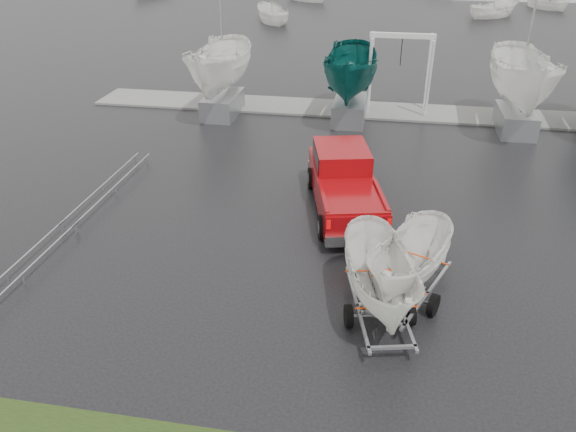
{
  "coord_description": "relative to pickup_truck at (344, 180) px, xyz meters",
  "views": [
    {
      "loc": [
        1.02,
        -16.72,
        9.35
      ],
      "look_at": [
        -1.64,
        -1.79,
        1.2
      ],
      "focal_mm": 35.0,
      "sensor_mm": 36.0,
      "label": 1
    }
  ],
  "objects": [
    {
      "name": "moored_boat_0",
      "position": [
        -10.46,
        38.49,
        -1.04
      ],
      "size": [
        3.35,
        3.38,
        11.3
      ],
      "rotation": [
        0.0,
        0.0,
        3.6
      ],
      "color": "white",
      "rests_on": "ground"
    },
    {
      "name": "keelboat_1",
      "position": [
        -0.53,
        9.67,
        3.08
      ],
      "size": [
        2.6,
        3.2,
        8.0
      ],
      "color": "#96999E",
      "rests_on": "ground"
    },
    {
      "name": "moored_boat_2",
      "position": [
        11.47,
        45.78,
        -1.04
      ],
      "size": [
        3.81,
        3.81,
        11.54
      ],
      "rotation": [
        0.0,
        0.0,
        2.38
      ],
      "color": "white",
      "rests_on": "ground"
    },
    {
      "name": "mast_rack_1",
      "position": [
        -8.79,
        -6.53,
        -0.7
      ],
      "size": [
        0.56,
        6.5,
        0.06
      ],
      "rotation": [
        0.0,
        0.0,
        1.57
      ],
      "color": "#96999E",
      "rests_on": "ground"
    },
    {
      "name": "moored_boat_1",
      "position": [
        -9.31,
        54.54,
        -1.04
      ],
      "size": [
        3.59,
        3.58,
        11.35
      ],
      "rotation": [
        0.0,
        0.0,
        0.91
      ],
      "color": "white",
      "rests_on": "ground"
    },
    {
      "name": "ground_plane",
      "position": [
        0.21,
        -1.53,
        -1.05
      ],
      "size": [
        120.0,
        120.0,
        0.0
      ],
      "primitive_type": "plane",
      "color": "black",
      "rests_on": "ground"
    },
    {
      "name": "mast_rack_0",
      "position": [
        -8.79,
        -0.53,
        -0.7
      ],
      "size": [
        0.56,
        6.5,
        0.06
      ],
      "rotation": [
        0.0,
        0.0,
        1.57
      ],
      "color": "#96999E",
      "rests_on": "ground"
    },
    {
      "name": "keelboat_0",
      "position": [
        -7.18,
        9.47,
        3.19
      ],
      "size": [
        2.66,
        3.2,
        10.84
      ],
      "color": "#96999E",
      "rests_on": "ground"
    },
    {
      "name": "dock",
      "position": [
        0.21,
        11.47,
        -1.0
      ],
      "size": [
        30.0,
        3.0,
        0.12
      ],
      "primitive_type": "cube",
      "color": "gray",
      "rests_on": "ground"
    },
    {
      "name": "trailer_parked",
      "position": [
        2.26,
        -5.38,
        1.46
      ],
      "size": [
        2.5,
        3.77,
        4.6
      ],
      "rotation": [
        0.0,
        0.0,
        -0.4
      ],
      "color": "#96999E",
      "rests_on": "ground"
    },
    {
      "name": "pickup_truck",
      "position": [
        0.0,
        0.0,
        0.0
      ],
      "size": [
        3.36,
        6.34,
        2.0
      ],
      "rotation": [
        0.0,
        0.0,
        0.23
      ],
      "color": "maroon",
      "rests_on": "ground"
    },
    {
      "name": "boat_hoist",
      "position": [
        1.82,
        11.47,
        1.62
      ],
      "size": [
        3.3,
        2.18,
        4.12
      ],
      "color": "silver",
      "rests_on": "ground"
    },
    {
      "name": "keelboat_2",
      "position": [
        7.51,
        9.47,
        3.4
      ],
      "size": [
        2.79,
        3.2,
        10.97
      ],
      "color": "#96999E",
      "rests_on": "ground"
    },
    {
      "name": "moored_boat_3",
      "position": [
        18.04,
        52.73,
        -1.04
      ],
      "size": [
        3.15,
        3.16,
        10.96
      ],
      "rotation": [
        0.0,
        0.0,
        3.76
      ],
      "color": "white",
      "rests_on": "ground"
    },
    {
      "name": "trailer_hitched",
      "position": [
        1.49,
        -6.35,
        1.6
      ],
      "size": [
        1.99,
        3.77,
        4.86
      ],
      "rotation": [
        0.0,
        0.0,
        0.23
      ],
      "color": "#96999E",
      "rests_on": "ground"
    }
  ]
}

